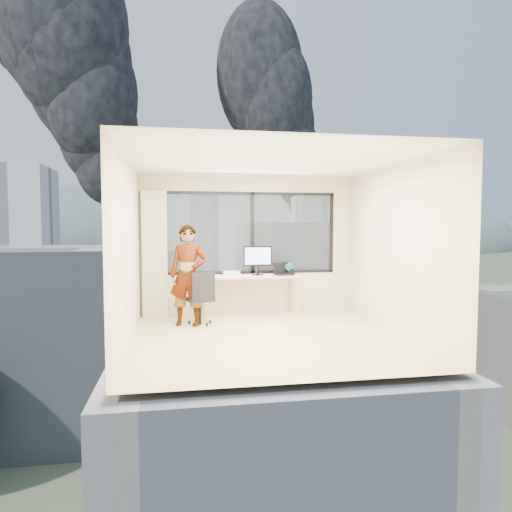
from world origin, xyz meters
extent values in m
cube|color=beige|center=(0.00, 0.00, 0.00)|extent=(4.00, 4.00, 0.01)
cube|color=white|center=(0.00, 0.00, 2.60)|extent=(4.00, 4.00, 0.01)
cube|color=beige|center=(0.00, -2.00, 1.30)|extent=(4.00, 0.01, 2.60)
cube|color=beige|center=(-2.00, 0.00, 1.30)|extent=(0.01, 4.00, 2.60)
cube|color=beige|center=(2.00, 0.00, 1.30)|extent=(0.01, 4.00, 2.60)
cube|color=beige|center=(-1.72, 1.88, 1.15)|extent=(0.45, 0.14, 2.30)
cube|color=#D6B38F|center=(0.00, 1.66, 0.38)|extent=(1.80, 0.60, 0.75)
imported|color=#2D2D33|center=(-1.14, 1.04, 0.84)|extent=(0.68, 0.52, 1.68)
cube|color=white|center=(-0.33, 1.88, 0.78)|extent=(0.32, 0.29, 0.07)
cube|color=black|center=(0.65, 1.54, 0.76)|extent=(0.12, 0.07, 0.01)
cylinder|color=black|center=(0.80, 1.62, 0.81)|extent=(0.11, 0.11, 0.11)
ellipsoid|color=#0E5447|center=(0.73, 1.81, 0.86)|extent=(0.31, 0.20, 0.22)
cube|color=#515B3D|center=(0.00, 120.00, -14.00)|extent=(400.00, 400.00, 0.04)
cube|color=beige|center=(-9.00, 30.00, -7.00)|extent=(16.00, 12.00, 14.00)
cube|color=beige|center=(12.00, 38.00, -6.00)|extent=(14.00, 13.00, 16.00)
cube|color=silver|center=(-35.00, 95.00, 0.00)|extent=(14.00, 14.00, 28.00)
cube|color=silver|center=(8.00, 120.00, 1.00)|extent=(13.00, 13.00, 30.00)
cube|color=silver|center=(45.00, 140.00, -1.00)|extent=(15.00, 15.00, 26.00)
ellipsoid|color=slate|center=(-120.00, 320.00, -14.00)|extent=(288.00, 216.00, 90.00)
ellipsoid|color=slate|center=(100.00, 320.00, -14.00)|extent=(300.00, 220.00, 96.00)
camera|label=1|loc=(-1.28, -6.48, 1.65)|focal=31.58mm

